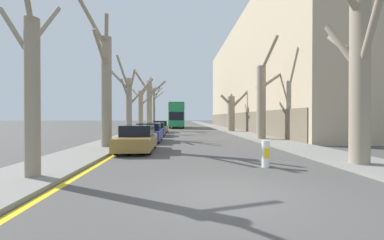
{
  "coord_description": "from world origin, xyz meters",
  "views": [
    {
      "loc": [
        -1.24,
        -6.04,
        1.84
      ],
      "look_at": [
        0.89,
        34.38,
        1.44
      ],
      "focal_mm": 24.0,
      "sensor_mm": 36.0,
      "label": 1
    }
  ],
  "objects": [
    {
      "name": "building_facade_right",
      "position": [
        12.27,
        33.58,
        7.9
      ],
      "size": [
        10.08,
        47.35,
        15.82
      ],
      "color": "tan",
      "rests_on": "ground"
    },
    {
      "name": "street_tree_right_2",
      "position": [
        5.47,
        26.13,
        2.53
      ],
      "size": [
        3.53,
        2.09,
        5.25
      ],
      "color": "gray",
      "rests_on": "ground"
    },
    {
      "name": "sidewalk_left",
      "position": [
        -5.92,
        50.0,
        0.06
      ],
      "size": [
        2.71,
        120.0,
        0.12
      ],
      "primitive_type": "cube",
      "color": "gray",
      "rests_on": "ground"
    },
    {
      "name": "street_tree_left_0",
      "position": [
        -5.48,
        1.61,
        2.85
      ],
      "size": [
        2.17,
        4.39,
        7.07
      ],
      "color": "gray",
      "rests_on": "ground"
    },
    {
      "name": "parked_car_0",
      "position": [
        -3.49,
        8.04,
        0.67
      ],
      "size": [
        1.82,
        4.32,
        1.41
      ],
      "color": "olive",
      "rests_on": "ground"
    },
    {
      "name": "street_tree_left_1",
      "position": [
        -5.53,
        9.33,
        3.68
      ],
      "size": [
        1.6,
        2.15,
        8.27
      ],
      "color": "gray",
      "rests_on": "ground"
    },
    {
      "name": "parked_car_2",
      "position": [
        -3.49,
        19.45,
        0.64
      ],
      "size": [
        1.77,
        4.09,
        1.33
      ],
      "color": "navy",
      "rests_on": "ground"
    },
    {
      "name": "traffic_bollard",
      "position": [
        1.97,
        3.25,
        0.49
      ],
      "size": [
        0.28,
        0.29,
        0.99
      ],
      "color": "white",
      "rests_on": "ground"
    },
    {
      "name": "ground_plane",
      "position": [
        0.0,
        0.0,
        0.0
      ],
      "size": [
        300.0,
        300.0,
        0.0
      ],
      "primitive_type": "plane",
      "color": "#4C4947"
    },
    {
      "name": "street_tree_left_5",
      "position": [
        -5.36,
        37.91,
        3.87
      ],
      "size": [
        2.54,
        1.82,
        8.03
      ],
      "color": "gray",
      "rests_on": "ground"
    },
    {
      "name": "street_tree_right_0",
      "position": [
        5.47,
        3.16,
        3.58
      ],
      "size": [
        3.48,
        3.35,
        8.01
      ],
      "color": "gray",
      "rests_on": "ground"
    },
    {
      "name": "street_tree_left_3",
      "position": [
        -5.52,
        23.58,
        2.85
      ],
      "size": [
        2.47,
        2.18,
        6.56
      ],
      "color": "gray",
      "rests_on": "ground"
    },
    {
      "name": "double_decker_bus",
      "position": [
        -1.57,
        39.68,
        2.45
      ],
      "size": [
        2.56,
        10.62,
        4.32
      ],
      "color": "#1E7F47",
      "rests_on": "ground"
    },
    {
      "name": "street_tree_left_2",
      "position": [
        -5.55,
        16.37,
        3.15
      ],
      "size": [
        3.92,
        2.53,
        6.92
      ],
      "color": "gray",
      "rests_on": "ground"
    },
    {
      "name": "street_tree_left_4",
      "position": [
        -5.38,
        30.54,
        3.93
      ],
      "size": [
        4.19,
        3.82,
        8.02
      ],
      "color": "gray",
      "rests_on": "ground"
    },
    {
      "name": "street_tree_right_1",
      "position": [
        5.53,
        14.46,
        3.32
      ],
      "size": [
        2.39,
        3.77,
        7.97
      ],
      "color": "gray",
      "rests_on": "ground"
    },
    {
      "name": "parked_car_3",
      "position": [
        -3.49,
        25.57,
        0.67
      ],
      "size": [
        1.77,
        4.54,
        1.42
      ],
      "color": "olive",
      "rests_on": "ground"
    },
    {
      "name": "sidewalk_right",
      "position": [
        5.92,
        50.0,
        0.06
      ],
      "size": [
        2.71,
        120.0,
        0.12
      ],
      "primitive_type": "cube",
      "color": "gray",
      "rests_on": "ground"
    },
    {
      "name": "parked_car_1",
      "position": [
        -3.49,
        13.57,
        0.66
      ],
      "size": [
        1.86,
        4.53,
        1.39
      ],
      "color": "navy",
      "rests_on": "ground"
    },
    {
      "name": "kerb_line_stripe",
      "position": [
        -4.38,
        50.0,
        0.0
      ],
      "size": [
        0.24,
        120.0,
        0.01
      ],
      "primitive_type": "cube",
      "color": "yellow",
      "rests_on": "ground"
    }
  ]
}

